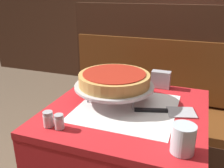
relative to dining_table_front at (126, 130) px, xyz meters
The scene contains 11 objects.
dining_table_front is the anchor object (origin of this frame).
dining_table_rear 1.78m from the dining_table_front, 86.45° to the left, with size 0.83×0.83×0.79m.
booth_bench 0.76m from the dining_table_front, 87.82° to the left, with size 1.40×0.49×1.18m.
pizza_pan_stand 0.21m from the dining_table_front, 145.40° to the left, with size 0.37×0.37×0.08m.
deep_dish_pizza 0.24m from the dining_table_front, 145.40° to the left, with size 0.33×0.33×0.06m.
pizza_server 0.22m from the dining_table_front, ahead, with size 0.27×0.13×0.01m.
water_glass_near 0.40m from the dining_table_front, 43.44° to the right, with size 0.08×0.08×0.10m.
salt_shaker 0.38m from the dining_table_front, 132.77° to the right, with size 0.04×0.04×0.06m.
pepper_shaker 0.35m from the dining_table_front, 126.47° to the right, with size 0.04×0.04×0.06m.
napkin_holder 0.36m from the dining_table_front, 71.84° to the left, with size 0.10×0.05×0.09m.
condiment_caddy 1.69m from the dining_table_front, 88.22° to the left, with size 0.14×0.14×0.17m.
Camera 1 is at (0.28, -0.97, 1.28)m, focal length 40.00 mm.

